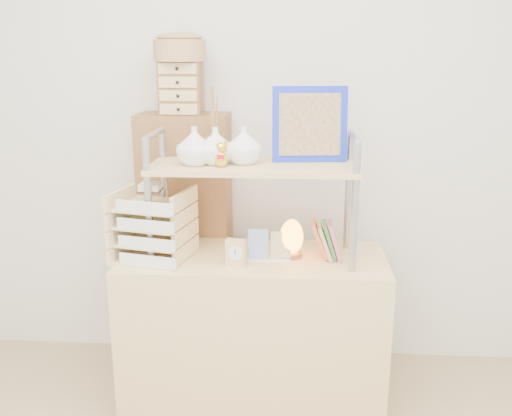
{
  "coord_description": "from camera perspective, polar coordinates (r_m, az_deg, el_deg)",
  "views": [
    {
      "loc": [
        0.18,
        -1.22,
        1.65
      ],
      "look_at": [
        0.01,
        1.2,
        0.98
      ],
      "focal_mm": 40.0,
      "sensor_mm": 36.0,
      "label": 1
    }
  ],
  "objects": [
    {
      "name": "desk",
      "position": [
        2.75,
        -0.27,
        -12.2
      ],
      "size": [
        1.2,
        0.5,
        0.75
      ],
      "primitive_type": "cube",
      "color": "tan",
      "rests_on": "ground"
    },
    {
      "name": "drawer_chest",
      "position": [
        2.83,
        -7.51,
        11.81
      ],
      "size": [
        0.2,
        0.16,
        0.25
      ],
      "color": "brown",
      "rests_on": "cabinet"
    },
    {
      "name": "letter_tray",
      "position": [
        2.56,
        -10.29,
        -2.11
      ],
      "size": [
        0.34,
        0.33,
        0.35
      ],
      "color": "#DFC685",
      "rests_on": "desk"
    },
    {
      "name": "postcard_stand",
      "position": [
        2.54,
        1.29,
        -4.35
      ],
      "size": [
        0.2,
        0.06,
        0.14
      ],
      "color": "white",
      "rests_on": "desk"
    },
    {
      "name": "woven_basket",
      "position": [
        2.83,
        -7.63,
        15.35
      ],
      "size": [
        0.25,
        0.25,
        0.1
      ],
      "primitive_type": "cylinder",
      "color": "olive",
      "rests_on": "drawer_chest"
    },
    {
      "name": "salt_lamp",
      "position": [
        2.56,
        3.56,
        -2.99
      ],
      "size": [
        0.11,
        0.11,
        0.18
      ],
      "color": "brown",
      "rests_on": "desk"
    },
    {
      "name": "cabinet",
      "position": [
        3.01,
        -6.89,
        -3.53
      ],
      "size": [
        0.45,
        0.25,
        1.35
      ],
      "primitive_type": "cube",
      "rotation": [
        0.0,
        0.0,
        -0.02
      ],
      "color": "brown",
      "rests_on": "ground"
    },
    {
      "name": "hutch",
      "position": [
        2.49,
        -1.15,
        4.97
      ],
      "size": [
        0.9,
        0.34,
        0.75
      ],
      "color": "#9A9EA8",
      "rests_on": "desk"
    },
    {
      "name": "desk_clock",
      "position": [
        2.46,
        -2.05,
        -4.5
      ],
      "size": [
        0.09,
        0.06,
        0.12
      ],
      "color": "tan",
      "rests_on": "desk"
    },
    {
      "name": "room_shell",
      "position": [
        1.63,
        -2.49,
        16.98
      ],
      "size": [
        3.42,
        3.41,
        2.61
      ],
      "color": "silver",
      "rests_on": "ground"
    }
  ]
}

